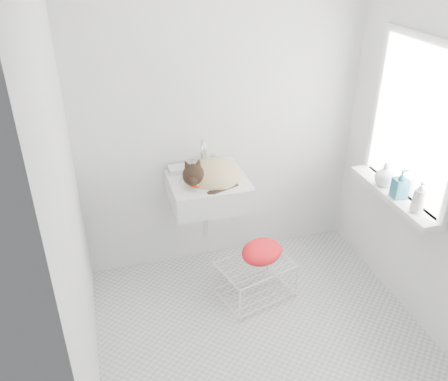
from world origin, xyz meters
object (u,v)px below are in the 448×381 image
object	(u,v)px
wire_rack	(255,280)
bottle_b	(398,197)
cat	(210,176)
bottle_c	(383,185)
sink	(208,180)
bottle_a	(416,211)

from	to	relation	value
wire_rack	bottle_b	size ratio (longest dim) A/B	2.46
cat	bottle_c	distance (m)	1.23
sink	bottle_c	size ratio (longest dim) A/B	3.26
sink	cat	world-z (taller)	cat
bottle_a	cat	bearing A→B (deg)	146.08
cat	bottle_a	xyz separation A→B (m)	(1.16, -0.78, -0.04)
sink	bottle_c	bearing A→B (deg)	-19.88
cat	wire_rack	xyz separation A→B (m)	(0.24, -0.35, -0.74)
sink	bottle_b	world-z (taller)	sink
wire_rack	bottle_b	distance (m)	1.18
sink	cat	distance (m)	0.05
cat	bottle_b	distance (m)	1.31
bottle_c	sink	bearing A→B (deg)	160.12
bottle_c	bottle_b	bearing A→B (deg)	-90.00
cat	wire_rack	distance (m)	0.85
sink	wire_rack	bearing A→B (deg)	-55.46
wire_rack	bottle_c	size ratio (longest dim) A/B	2.91
wire_rack	bottle_a	xyz separation A→B (m)	(0.92, -0.43, 0.70)
bottle_a	bottle_c	size ratio (longest dim) A/B	1.07
bottle_c	bottle_a	bearing A→B (deg)	-90.00
cat	wire_rack	world-z (taller)	cat
wire_rack	cat	bearing A→B (deg)	124.53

